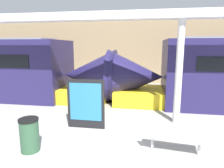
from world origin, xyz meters
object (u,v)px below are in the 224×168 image
trash_bin (30,135)px  poster_board (86,104)px  bench_near (175,136)px  support_column_near (179,73)px

trash_bin → poster_board: poster_board is taller
trash_bin → poster_board: size_ratio=0.54×
bench_near → poster_board: poster_board is taller
trash_bin → support_column_near: size_ratio=0.25×
poster_board → support_column_near: 3.45m
trash_bin → support_column_near: bearing=33.5°
bench_near → support_column_near: 2.66m
trash_bin → support_column_near: support_column_near is taller
trash_bin → poster_board: bearing=59.3°
trash_bin → poster_board: (1.04, 1.75, 0.40)m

